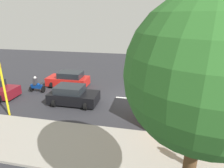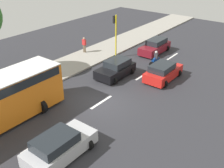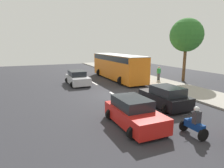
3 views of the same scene
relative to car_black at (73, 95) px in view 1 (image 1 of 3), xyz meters
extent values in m
cube|color=#2D2D33|center=(-1.94, 4.39, -0.76)|extent=(40.00, 60.00, 0.10)
cube|color=#9E998E|center=(5.06, 4.39, -0.64)|extent=(4.00, 60.00, 0.15)
cube|color=white|center=(-1.94, -7.61, -0.70)|extent=(0.20, 2.40, 0.01)
cube|color=white|center=(-1.94, -1.61, -0.70)|extent=(0.20, 2.40, 0.01)
cube|color=white|center=(-1.94, 4.39, -0.70)|extent=(0.20, 2.40, 0.01)
cube|color=white|center=(-1.94, 10.39, -0.70)|extent=(0.20, 2.40, 0.01)
cylinder|color=black|center=(-0.58, -5.96, -0.39)|extent=(0.64, 0.22, 0.64)
cylinder|color=black|center=(0.93, -5.96, -0.39)|extent=(0.64, 0.22, 0.64)
cube|color=black|center=(0.00, 0.07, -0.15)|extent=(1.92, 3.91, 0.80)
cube|color=#1E2328|center=(0.00, -0.24, 0.53)|extent=(1.62, 2.19, 0.56)
cylinder|color=black|center=(-0.85, 1.37, -0.39)|extent=(0.64, 0.22, 0.64)
cylinder|color=black|center=(0.85, 1.37, -0.39)|extent=(0.64, 0.22, 0.64)
cylinder|color=black|center=(-0.85, -1.22, -0.39)|extent=(0.64, 0.22, 0.64)
cylinder|color=black|center=(0.85, -1.22, -0.39)|extent=(0.64, 0.22, 0.64)
cube|color=red|center=(-3.71, -2.09, -0.15)|extent=(1.87, 4.08, 0.80)
cube|color=#1E2328|center=(-3.71, -1.76, 0.53)|extent=(1.57, 2.28, 0.56)
cylinder|color=black|center=(-2.88, -3.43, -0.39)|extent=(0.64, 0.22, 0.64)
cylinder|color=black|center=(-4.53, -3.43, -0.39)|extent=(0.64, 0.22, 0.64)
cylinder|color=black|center=(-2.88, -0.74, -0.39)|extent=(0.64, 0.22, 0.64)
cylinder|color=black|center=(-4.53, -0.74, -0.39)|extent=(0.64, 0.22, 0.64)
cube|color=#B7B7BC|center=(-3.86, 10.24, -0.15)|extent=(1.92, 4.19, 0.80)
cube|color=#1E2328|center=(-3.86, 10.57, 0.53)|extent=(1.61, 2.35, 0.56)
cylinder|color=black|center=(-3.01, 8.85, -0.39)|extent=(0.64, 0.22, 0.64)
cylinder|color=black|center=(-4.71, 8.85, -0.39)|extent=(0.64, 0.22, 0.64)
cylinder|color=black|center=(-3.01, 11.62, -0.39)|extent=(0.64, 0.22, 0.64)
cylinder|color=black|center=(-4.71, 11.62, -0.39)|extent=(0.64, 0.22, 0.64)
cylinder|color=black|center=(0.51, 8.02, -0.21)|extent=(1.00, 0.30, 1.00)
cylinder|color=black|center=(2.71, 8.02, -0.21)|extent=(1.00, 0.30, 1.00)
cylinder|color=black|center=(-1.66, -3.67, -0.41)|extent=(0.60, 0.10, 0.60)
cylinder|color=black|center=(-1.66, -4.87, -0.41)|extent=(0.60, 0.10, 0.60)
cube|color=navy|center=(-1.66, -4.32, -0.16)|extent=(0.28, 1.10, 0.36)
sphere|color=navy|center=(-1.66, -4.12, 0.02)|extent=(0.32, 0.32, 0.32)
cylinder|color=black|center=(-1.66, -3.77, 0.19)|extent=(0.55, 0.04, 0.04)
cube|color=#333338|center=(-1.66, -4.42, 0.29)|extent=(0.36, 0.24, 0.60)
sphere|color=silver|center=(-1.66, -4.37, 0.69)|extent=(0.26, 0.26, 0.26)
cylinder|color=#3F3F3F|center=(5.50, 8.23, -0.14)|extent=(0.16, 0.16, 0.85)
cylinder|color=#3F3F3F|center=(5.70, 8.23, -0.14)|extent=(0.16, 0.16, 0.85)
cube|color=#268C3F|center=(5.60, 8.23, 0.59)|extent=(0.40, 0.24, 0.60)
sphere|color=tan|center=(5.60, 8.23, 1.02)|extent=(0.22, 0.22, 0.22)
cylinder|color=yellow|center=(2.81, -3.75, 1.54)|extent=(0.14, 0.14, 4.50)
sphere|color=#2D6B28|center=(8.59, 7.27, 4.79)|extent=(3.89, 3.89, 3.89)
camera|label=1|loc=(13.27, 6.00, 6.11)|focal=30.70mm
camera|label=2|loc=(-13.20, 17.63, 9.85)|focal=42.68mm
camera|label=3|loc=(-8.81, -10.78, 3.67)|focal=31.04mm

